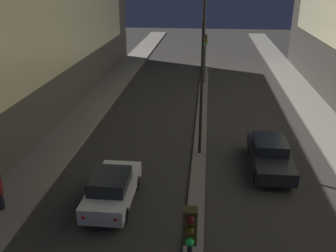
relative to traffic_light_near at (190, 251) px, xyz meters
name	(u,v)px	position (x,y,z in m)	size (l,w,h in m)	color
median_strip	(201,129)	(0.00, 15.10, -3.20)	(0.72, 35.26, 0.13)	#66605B
traffic_light_near	(190,251)	(0.00, 0.00, 0.00)	(0.32, 0.42, 4.25)	black
traffic_light_mid	(205,48)	(0.00, 25.68, 0.00)	(0.32, 0.42, 4.25)	black
street_lamp	(203,46)	(0.00, 11.53, 2.68)	(0.53, 0.53, 8.55)	black
car_left_lane	(112,188)	(-3.57, 6.39, -2.48)	(1.76, 4.15, 1.56)	silver
car_right_lane	(270,154)	(3.57, 10.44, -2.51)	(1.83, 4.80, 1.47)	black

